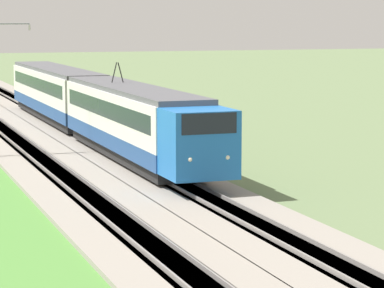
{
  "coord_description": "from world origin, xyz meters",
  "views": [
    {
      "loc": [
        -3.76,
        8.21,
        7.35
      ],
      "look_at": [
        31.25,
        -4.35,
        2.24
      ],
      "focal_mm": 85.0,
      "sensor_mm": 36.0,
      "label": 1
    }
  ],
  "objects": [
    {
      "name": "track_adjacent",
      "position": [
        50.0,
        -4.35,
        0.16
      ],
      "size": [
        240.0,
        1.57,
        0.45
      ],
      "color": "#4C4238",
      "rests_on": "ground"
    },
    {
      "name": "track_main",
      "position": [
        50.0,
        0.0,
        0.16
      ],
      "size": [
        240.0,
        1.57,
        0.45
      ],
      "color": "#4C4238",
      "rests_on": "ground"
    },
    {
      "name": "ballast_adjacent",
      "position": [
        50.0,
        -4.35,
        0.15
      ],
      "size": [
        240.0,
        4.4,
        0.3
      ],
      "color": "gray",
      "rests_on": "ground"
    },
    {
      "name": "passenger_train",
      "position": [
        49.67,
        -4.35,
        2.4
      ],
      "size": [
        40.31,
        2.9,
        5.11
      ],
      "rotation": [
        0.0,
        0.0,
        3.14
      ],
      "color": "blue",
      "rests_on": "ground"
    },
    {
      "name": "ballast_main",
      "position": [
        50.0,
        0.0,
        0.15
      ],
      "size": [
        240.0,
        4.4,
        0.3
      ],
      "color": "gray",
      "rests_on": "ground"
    }
  ]
}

